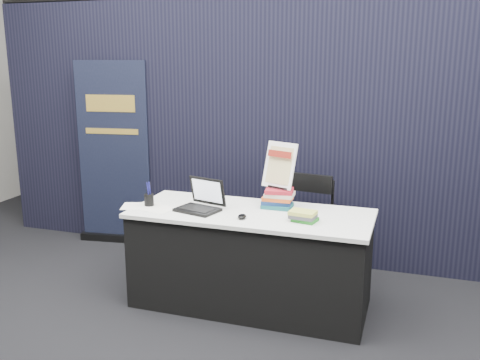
% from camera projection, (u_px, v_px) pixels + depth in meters
% --- Properties ---
extents(floor, '(8.00, 8.00, 0.00)m').
position_uv_depth(floor, '(226.00, 338.00, 3.66)').
color(floor, black).
rests_on(floor, ground).
extents(wall_back, '(8.00, 0.02, 3.50)m').
position_uv_depth(wall_back, '(330.00, 66.00, 6.95)').
color(wall_back, '#ADAAA3').
rests_on(wall_back, floor).
extents(drape_partition, '(6.00, 0.08, 2.40)m').
position_uv_depth(drape_partition, '(285.00, 133.00, 4.86)').
color(drape_partition, black).
rests_on(drape_partition, floor).
extents(display_table, '(1.80, 0.75, 0.75)m').
position_uv_depth(display_table, '(251.00, 258.00, 4.08)').
color(display_table, black).
rests_on(display_table, floor).
extents(laptop, '(0.35, 0.32, 0.24)m').
position_uv_depth(laptop, '(199.00, 203.00, 4.03)').
color(laptop, black).
rests_on(laptop, display_table).
extents(mouse, '(0.07, 0.11, 0.03)m').
position_uv_depth(mouse, '(242.00, 216.00, 3.83)').
color(mouse, black).
rests_on(mouse, display_table).
extents(brochure_left, '(0.34, 0.29, 0.00)m').
position_uv_depth(brochure_left, '(141.00, 206.00, 4.14)').
color(brochure_left, white).
rests_on(brochure_left, display_table).
extents(brochure_mid, '(0.33, 0.27, 0.00)m').
position_uv_depth(brochure_mid, '(156.00, 208.00, 4.08)').
color(brochure_mid, white).
rests_on(brochure_mid, display_table).
extents(brochure_right, '(0.31, 0.25, 0.00)m').
position_uv_depth(brochure_right, '(193.00, 207.00, 4.12)').
color(brochure_right, silver).
rests_on(brochure_right, display_table).
extents(pen_cup, '(0.10, 0.10, 0.10)m').
position_uv_depth(pen_cup, '(149.00, 200.00, 4.14)').
color(pen_cup, black).
rests_on(pen_cup, display_table).
extents(book_stack_tall, '(0.22, 0.18, 0.15)m').
position_uv_depth(book_stack_tall, '(278.00, 198.00, 4.10)').
color(book_stack_tall, '#165356').
rests_on(book_stack_tall, display_table).
extents(book_stack_short, '(0.20, 0.16, 0.08)m').
position_uv_depth(book_stack_short, '(304.00, 216.00, 3.76)').
color(book_stack_short, '#1E721F').
rests_on(book_stack_short, display_table).
extents(info_sign, '(0.28, 0.19, 0.36)m').
position_uv_depth(info_sign, '(280.00, 166.00, 4.07)').
color(info_sign, black).
rests_on(info_sign, book_stack_tall).
extents(pullup_banner, '(0.79, 0.21, 1.84)m').
position_uv_depth(pullup_banner, '(114.00, 164.00, 5.39)').
color(pullup_banner, black).
rests_on(pullup_banner, floor).
extents(stacking_chair, '(0.46, 0.47, 0.90)m').
position_uv_depth(stacking_chair, '(305.00, 225.00, 4.48)').
color(stacking_chair, black).
rests_on(stacking_chair, floor).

